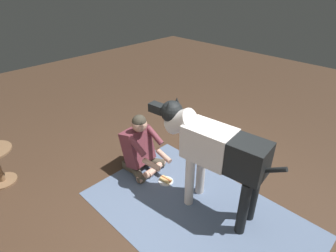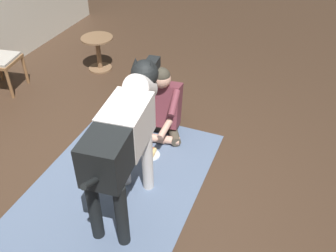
{
  "view_description": "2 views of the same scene",
  "coord_description": "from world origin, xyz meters",
  "px_view_note": "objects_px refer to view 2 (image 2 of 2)",
  "views": [
    {
      "loc": [
        -1.68,
        2.12,
        2.52
      ],
      "look_at": [
        0.49,
        -0.09,
        0.76
      ],
      "focal_mm": 29.36,
      "sensor_mm": 36.0,
      "label": 1
    },
    {
      "loc": [
        -2.53,
        -1.27,
        2.81
      ],
      "look_at": [
        0.24,
        -0.17,
        0.57
      ],
      "focal_mm": 40.18,
      "sensor_mm": 36.0,
      "label": 2
    }
  ],
  "objects_px": {
    "person_sitting_on_floor": "(162,107)",
    "hot_dog_on_plate": "(151,154)",
    "large_dog": "(125,132)",
    "round_side_table": "(98,50)"
  },
  "relations": [
    {
      "from": "hot_dog_on_plate",
      "to": "person_sitting_on_floor",
      "type": "bearing_deg",
      "value": 5.91
    },
    {
      "from": "person_sitting_on_floor",
      "to": "round_side_table",
      "type": "distance_m",
      "value": 1.89
    },
    {
      "from": "person_sitting_on_floor",
      "to": "round_side_table",
      "type": "height_order",
      "value": "person_sitting_on_floor"
    },
    {
      "from": "hot_dog_on_plate",
      "to": "large_dog",
      "type": "bearing_deg",
      "value": -174.09
    },
    {
      "from": "large_dog",
      "to": "round_side_table",
      "type": "height_order",
      "value": "large_dog"
    },
    {
      "from": "person_sitting_on_floor",
      "to": "hot_dog_on_plate",
      "type": "relative_size",
      "value": 4.25
    },
    {
      "from": "person_sitting_on_floor",
      "to": "hot_dog_on_plate",
      "type": "distance_m",
      "value": 0.56
    },
    {
      "from": "large_dog",
      "to": "person_sitting_on_floor",
      "type": "bearing_deg",
      "value": 5.91
    },
    {
      "from": "person_sitting_on_floor",
      "to": "hot_dog_on_plate",
      "type": "bearing_deg",
      "value": -174.09
    },
    {
      "from": "person_sitting_on_floor",
      "to": "round_side_table",
      "type": "xyz_separation_m",
      "value": [
        1.13,
        1.51,
        -0.05
      ]
    }
  ]
}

